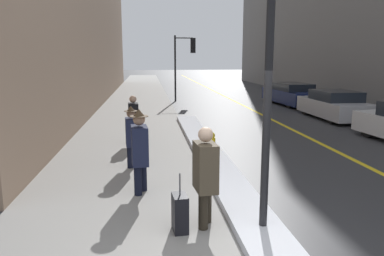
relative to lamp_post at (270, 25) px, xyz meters
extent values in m
plane|color=#2D2D30|center=(-0.29, -0.62, -3.12)|extent=(160.00, 160.00, 0.00)
cube|color=gray|center=(-2.29, 14.38, -3.12)|extent=(4.00, 80.00, 0.01)
cube|color=gold|center=(3.71, 14.38, -3.12)|extent=(0.16, 80.00, 0.00)
cube|color=silver|center=(-0.06, 4.73, -3.05)|extent=(0.78, 12.43, 0.15)
cube|color=#846B56|center=(-7.29, 19.38, 2.95)|extent=(6.00, 36.00, 12.15)
cylinder|color=black|center=(0.00, 0.00, -0.60)|extent=(0.12, 0.12, 5.03)
cylinder|color=black|center=(0.03, 18.05, -1.11)|extent=(0.11, 0.11, 4.01)
cylinder|color=black|center=(0.58, 18.02, 0.74)|extent=(1.10, 0.12, 0.07)
cube|color=black|center=(1.13, 18.00, 0.29)|extent=(0.31, 0.21, 0.90)
sphere|color=red|center=(1.13, 18.12, 0.58)|extent=(0.19, 0.19, 0.19)
sphere|color=orange|center=(1.13, 18.12, 0.29)|extent=(0.19, 0.19, 0.19)
sphere|color=green|center=(1.13, 18.12, 0.00)|extent=(0.19, 0.19, 0.19)
cylinder|color=#2A241B|center=(-0.79, 0.50, -2.69)|extent=(0.15, 0.15, 0.87)
cylinder|color=#2A241B|center=(-0.89, 0.25, -2.69)|extent=(0.15, 0.15, 0.87)
cube|color=#473D2D|center=(-0.84, 0.38, -2.13)|extent=(0.35, 0.55, 0.76)
sphere|color=beige|center=(-0.84, 0.38, -1.61)|extent=(0.24, 0.24, 0.24)
cylinder|color=black|center=(-1.85, 2.12, -2.69)|extent=(0.15, 0.15, 0.87)
cylinder|color=black|center=(-1.94, 1.87, -2.69)|extent=(0.15, 0.15, 0.87)
cube|color=#191E38|center=(-1.89, 2.00, -2.13)|extent=(0.35, 0.55, 0.76)
sphere|color=tan|center=(-1.89, 2.00, -1.62)|extent=(0.24, 0.24, 0.24)
cylinder|color=#4C3823|center=(-1.89, 2.00, -1.55)|extent=(0.36, 0.36, 0.01)
cone|color=#4C3823|center=(-1.89, 2.00, -1.48)|extent=(0.22, 0.22, 0.14)
cylinder|color=black|center=(-2.08, 3.99, -2.73)|extent=(0.14, 0.14, 0.78)
cylinder|color=black|center=(-2.18, 3.77, -2.73)|extent=(0.14, 0.14, 0.78)
cube|color=#191E38|center=(-2.13, 3.88, -2.24)|extent=(0.32, 0.49, 0.68)
sphere|color=#8C664C|center=(-2.13, 3.88, -1.77)|extent=(0.21, 0.21, 0.21)
cylinder|color=#4C3823|center=(-2.13, 3.88, -1.72)|extent=(0.33, 0.33, 0.01)
cone|color=#4C3823|center=(-2.13, 3.88, -1.65)|extent=(0.20, 0.20, 0.13)
cylinder|color=black|center=(-2.11, 6.50, -2.71)|extent=(0.14, 0.14, 0.82)
cylinder|color=black|center=(-2.21, 6.27, -2.71)|extent=(0.14, 0.14, 0.82)
cube|color=black|center=(-2.16, 6.38, -2.19)|extent=(0.33, 0.52, 0.72)
sphere|color=tan|center=(-2.16, 6.38, -1.70)|extent=(0.22, 0.22, 0.22)
cylinder|color=black|center=(5.76, 6.47, -2.79)|extent=(0.29, 0.68, 0.67)
cube|color=#B2B2B7|center=(6.53, 10.46, -2.64)|extent=(1.73, 4.13, 0.69)
cube|color=black|center=(6.53, 10.35, -2.08)|extent=(1.58, 2.15, 0.43)
cylinder|color=black|center=(5.80, 11.73, -2.82)|extent=(0.23, 0.60, 0.60)
cylinder|color=black|center=(7.24, 11.74, -2.82)|extent=(0.23, 0.60, 0.60)
cylinder|color=black|center=(5.81, 9.17, -2.82)|extent=(0.23, 0.60, 0.60)
cylinder|color=black|center=(7.25, 9.18, -2.82)|extent=(0.23, 0.60, 0.60)
cube|color=navy|center=(6.56, 15.61, -2.63)|extent=(2.01, 4.97, 0.70)
cube|color=black|center=(6.57, 15.48, -2.08)|extent=(1.73, 2.62, 0.41)
cylinder|color=black|center=(5.72, 17.07, -2.80)|extent=(0.23, 0.66, 0.65)
cylinder|color=black|center=(7.21, 17.16, -2.80)|extent=(0.23, 0.66, 0.65)
cylinder|color=black|center=(5.90, 14.05, -2.80)|extent=(0.23, 0.66, 0.65)
cylinder|color=black|center=(7.39, 14.14, -2.80)|extent=(0.23, 0.66, 0.65)
cube|color=black|center=(-1.26, 0.22, -2.82)|extent=(0.25, 0.38, 0.60)
cylinder|color=#4C4C51|center=(-1.26, 0.22, -2.35)|extent=(0.02, 0.02, 0.35)
cylinder|color=gold|center=(-0.02, 4.55, -2.85)|extent=(0.20, 0.20, 0.55)
sphere|color=gold|center=(-0.02, 4.55, -2.51)|extent=(0.18, 0.18, 0.18)
camera|label=1|loc=(-1.73, -5.21, -0.44)|focal=35.00mm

